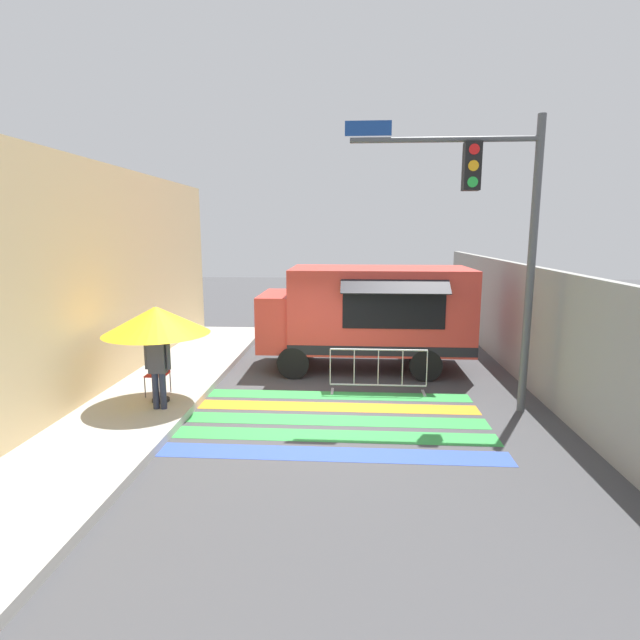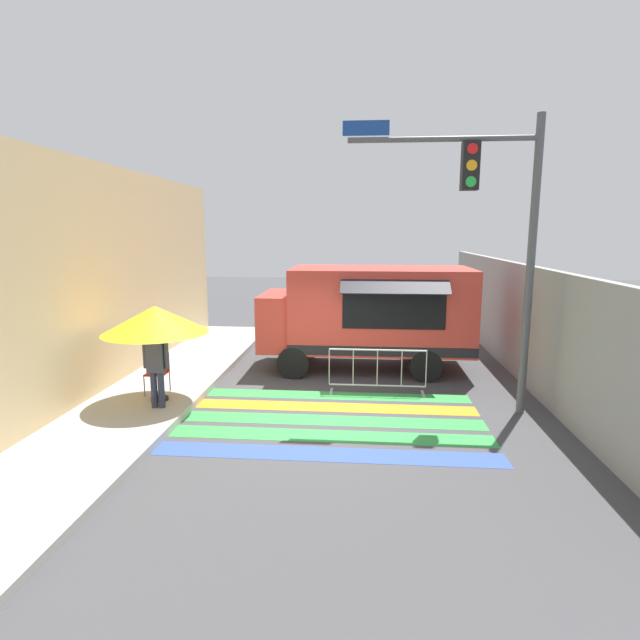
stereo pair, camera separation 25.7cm
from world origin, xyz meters
TOP-DOWN VIEW (x-y plane):
  - ground_plane at (0.00, 0.00)m, footprint 60.00×60.00m
  - sidewalk_left at (-4.91, 0.00)m, footprint 4.40×16.00m
  - building_left_facade at (-5.11, 0.00)m, footprint 0.25×16.00m
  - concrete_wall_right at (4.80, 3.00)m, footprint 0.20×16.00m
  - crosswalk_painted at (0.00, -0.68)m, footprint 6.40×3.60m
  - food_truck at (0.84, 3.23)m, footprint 5.53×2.84m
  - traffic_signal_pole at (3.35, 0.12)m, footprint 3.79×0.29m
  - patio_umbrella at (-3.46, -0.24)m, footprint 2.16×2.16m
  - folding_chair at (-3.67, 0.25)m, footprint 0.43×0.43m
  - vendor_person at (-3.31, -0.67)m, footprint 0.53×0.21m
  - barricade_front at (1.15, 1.10)m, footprint 2.23×0.44m

SIDE VIEW (x-z plane):
  - ground_plane at x=0.00m, z-range 0.00..0.00m
  - crosswalk_painted at x=0.00m, z-range 0.00..0.01m
  - sidewalk_left at x=-4.91m, z-range 0.00..0.16m
  - barricade_front at x=1.15m, z-range 0.00..1.05m
  - folding_chair at x=-3.67m, z-range 0.26..1.16m
  - vendor_person at x=-3.31m, z-range 0.26..1.85m
  - concrete_wall_right at x=4.80m, z-range 0.00..2.88m
  - food_truck at x=0.84m, z-range 0.21..2.95m
  - patio_umbrella at x=-3.46m, z-range 0.88..2.90m
  - building_left_facade at x=-5.11m, z-range 0.00..5.19m
  - traffic_signal_pole at x=3.35m, z-range 1.02..6.89m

